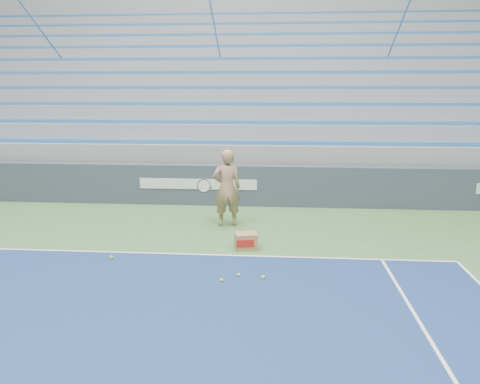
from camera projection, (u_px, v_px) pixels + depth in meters
name	position (u px, v px, depth m)	size (l,w,h in m)	color
sponsor_barrier	(199.00, 185.00, 12.83)	(30.00, 0.32, 1.10)	#354050
bleachers	(222.00, 109.00, 18.00)	(31.00, 9.15, 7.30)	gray
tennis_player	(227.00, 188.00, 10.76)	(0.98, 0.91, 1.80)	tan
ball_box	(246.00, 241.00, 9.34)	(0.49, 0.41, 0.32)	#9A754A
tennis_ball_0	(239.00, 275.00, 7.97)	(0.07, 0.07, 0.07)	#BCEF30
tennis_ball_1	(222.00, 280.00, 7.75)	(0.07, 0.07, 0.07)	#BCEF30
tennis_ball_2	(263.00, 277.00, 7.87)	(0.07, 0.07, 0.07)	#BCEF30
tennis_ball_3	(111.00, 257.00, 8.80)	(0.07, 0.07, 0.07)	#BCEF30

